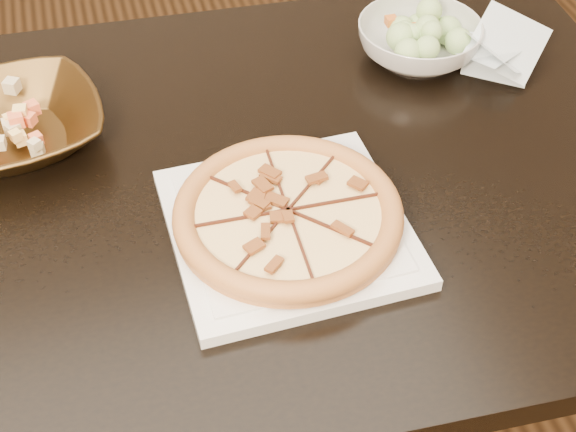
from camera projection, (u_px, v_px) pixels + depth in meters
name	position (u px, v px, depth m)	size (l,w,h in m)	color
floor	(182.00, 410.00, 1.72)	(4.00, 4.00, 0.02)	#392310
dining_table	(217.00, 228.00, 1.19)	(1.41, 0.94, 0.75)	black
plate	(288.00, 227.00, 1.03)	(0.31, 0.31, 0.02)	silver
pizza	(288.00, 214.00, 1.02)	(0.29, 0.29, 0.03)	#BB7341
bronze_bowl	(15.00, 126.00, 1.15)	(0.25, 0.25, 0.06)	#4D3618
mixed_dish	(8.00, 101.00, 1.11)	(0.12, 0.12, 0.03)	#C4B186
salad_bowl	(419.00, 41.00, 1.30)	(0.20, 0.20, 0.06)	silver
salad	(422.00, 15.00, 1.27)	(0.10, 0.10, 0.04)	#AFD88D
cling_film	(501.00, 56.00, 1.28)	(0.17, 0.14, 0.05)	silver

